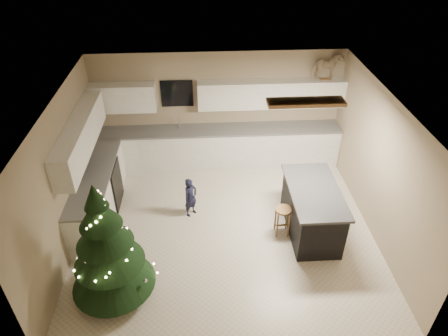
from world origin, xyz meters
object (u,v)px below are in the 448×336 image
at_px(toddler, 191,197).
at_px(christmas_tree, 108,252).
at_px(rocking_horse, 327,67).
at_px(island, 312,210).
at_px(bar_stool, 283,215).

bearing_deg(toddler, christmas_tree, -167.41).
xyz_separation_m(christmas_tree, rocking_horse, (4.15, 3.70, 1.40)).
bearing_deg(island, rocking_horse, 74.09).
xyz_separation_m(island, rocking_horse, (0.71, 2.48, 1.81)).
height_order(bar_stool, christmas_tree, christmas_tree).
bearing_deg(toddler, rocking_horse, -11.24).
bearing_deg(island, christmas_tree, -160.50).
relative_size(island, toddler, 2.03).
distance_m(toddler, rocking_horse, 3.97).
xyz_separation_m(toddler, rocking_horse, (2.95, 1.88, 1.87)).
height_order(island, toddler, island).
xyz_separation_m(island, christmas_tree, (-3.44, -1.22, 0.40)).
bearing_deg(bar_stool, rocking_horse, 63.64).
distance_m(bar_stool, toddler, 1.81).
height_order(island, christmas_tree, christmas_tree).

